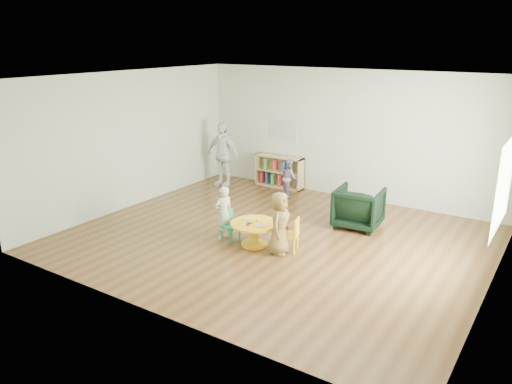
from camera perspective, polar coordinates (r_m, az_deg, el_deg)
room at (r=8.36m, az=2.41°, el=6.71°), size 7.10×7.00×2.80m
activity_table at (r=8.53m, az=-0.19°, el=-4.32°), size 0.82×0.82×0.45m
kid_chair_left at (r=8.77m, az=-3.08°, el=-3.74°), size 0.35×0.35×0.52m
kid_chair_right at (r=8.31m, az=4.04°, el=-4.79°), size 0.38×0.38×0.57m
bookshelf at (r=11.91m, az=2.69°, el=2.36°), size 1.20×0.30×0.75m
alphabet_poster at (r=11.79m, az=3.13°, el=7.10°), size 0.74×0.01×0.54m
armchair at (r=9.50m, az=11.64°, el=-1.77°), size 0.89×0.91×0.76m
child_left at (r=8.76m, az=-3.72°, el=-2.41°), size 0.34×0.41×0.96m
child_right at (r=8.14m, az=2.70°, el=-3.58°), size 0.44×0.58×1.06m
toddler at (r=11.15m, az=3.79°, el=1.66°), size 0.53×0.52×0.87m
adult_caretaker at (r=11.90m, az=-3.86°, el=4.32°), size 0.90×0.38×1.54m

